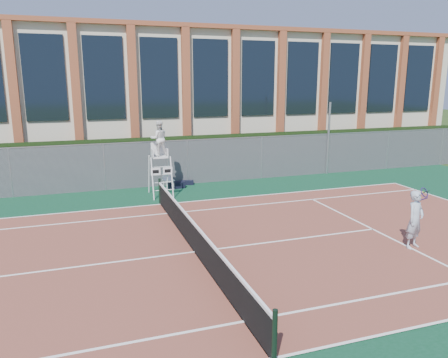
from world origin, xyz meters
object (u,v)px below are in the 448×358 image
object	(u,v)px
steel_pole	(328,139)
plastic_chair	(168,178)
umpire_chair	(159,141)
tennis_player	(415,219)

from	to	relation	value
steel_pole	plastic_chair	bearing A→B (deg)	-175.69
umpire_chair	tennis_player	bearing A→B (deg)	-54.98
steel_pole	umpire_chair	distance (m)	9.79
steel_pole	tennis_player	distance (m)	11.10
umpire_chair	plastic_chair	xyz separation A→B (m)	(0.53, 0.97, -1.91)
steel_pole	umpire_chair	bearing A→B (deg)	-170.25
plastic_chair	steel_pole	bearing A→B (deg)	4.31
steel_pole	plastic_chair	xyz separation A→B (m)	(-9.10, -0.69, -1.39)
umpire_chair	tennis_player	world-z (taller)	umpire_chair
steel_pole	umpire_chair	xyz separation A→B (m)	(-9.63, -1.65, 0.52)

